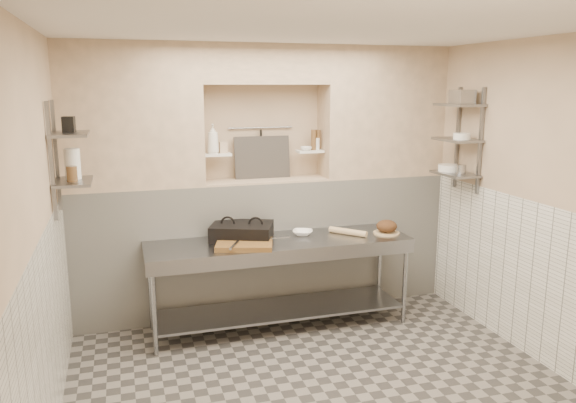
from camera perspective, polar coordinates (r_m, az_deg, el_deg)
name	(u,v)px	position (r m, az deg, el deg)	size (l,w,h in m)	color
floor	(320,391)	(4.84, 3.24, -18.64)	(4.00, 3.90, 0.10)	slate
ceiling	(324,20)	(4.20, 3.72, 17.92)	(4.00, 3.90, 0.10)	silver
wall_left	(30,239)	(4.09, -24.70, -3.48)	(0.10, 3.90, 2.80)	#CCAD8A
wall_right	(544,202)	(5.34, 24.57, -0.07)	(0.10, 3.90, 2.80)	#CCAD8A
wall_back	(259,177)	(6.17, -2.95, 2.46)	(4.00, 0.10, 2.80)	#CCAD8A
wall_front	(482,322)	(2.60, 19.12, -11.52)	(4.00, 0.10, 2.80)	#CCAD8A
backwall_lower	(265,245)	(6.09, -2.31, -4.42)	(4.00, 0.40, 1.40)	white
alcove_sill	(265,180)	(5.93, -2.37, 2.18)	(1.30, 0.40, 0.02)	#CCAD8A
backwall_pillar_left	(131,116)	(5.67, -15.64, 8.34)	(1.35, 0.40, 1.40)	#CCAD8A
backwall_pillar_right	(381,112)	(6.31, 9.45, 8.92)	(1.35, 0.40, 1.40)	#CCAD8A
backwall_header	(264,64)	(5.85, -2.47, 13.75)	(1.30, 0.40, 0.40)	#CCAD8A
wainscot_left	(49,336)	(4.30, -23.08, -12.48)	(0.02, 3.90, 1.40)	white
wainscot_right	(531,280)	(5.48, 23.46, -7.29)	(0.02, 3.90, 1.40)	white
alcove_shelf_left	(217,155)	(5.79, -7.21, 4.76)	(0.28, 0.16, 0.03)	white
alcove_shelf_right	(310,151)	(6.03, 2.23, 5.12)	(0.28, 0.16, 0.03)	white
utensil_rail	(260,128)	(6.03, -2.82, 7.50)	(0.02, 0.02, 0.70)	gray
hanging_steel	(261,144)	(6.02, -2.76, 5.88)	(0.02, 0.02, 0.30)	black
splash_panel	(262,157)	(5.99, -2.63, 4.50)	(0.60, 0.02, 0.45)	#383330
shelf_rail_left_a	(56,156)	(5.23, -22.48, 4.31)	(0.03, 0.03, 0.95)	slate
shelf_rail_left_b	(51,162)	(4.83, -22.91, 3.73)	(0.03, 0.03, 0.95)	slate
wall_shelf_left_lower	(73,182)	(5.04, -20.98, 1.88)	(0.30, 0.50, 0.03)	slate
wall_shelf_left_upper	(69,134)	(5.00, -21.32, 6.40)	(0.30, 0.50, 0.03)	slate
shelf_rail_right_a	(457,138)	(6.22, 16.83, 6.22)	(0.03, 0.03, 1.05)	slate
shelf_rail_right_b	(480,141)	(5.89, 18.97, 5.80)	(0.03, 0.03, 1.05)	slate
wall_shelf_right_lower	(455,174)	(6.02, 16.60, 2.71)	(0.30, 0.50, 0.03)	slate
wall_shelf_right_mid	(457,140)	(5.98, 16.80, 6.02)	(0.30, 0.50, 0.03)	slate
wall_shelf_right_upper	(459,105)	(5.96, 17.00, 9.37)	(0.30, 0.50, 0.03)	slate
prep_table	(280,266)	(5.58, -0.84, -6.55)	(2.60, 0.70, 0.90)	gray
panini_press	(242,232)	(5.55, -4.71, -3.07)	(0.70, 0.61, 0.16)	black
cutting_board	(244,245)	(5.31, -4.45, -4.39)	(0.52, 0.37, 0.05)	brown
knife_blade	(276,238)	(5.43, -1.19, -3.73)	(0.27, 0.03, 0.01)	gray
tongs	(234,245)	(5.18, -5.49, -4.43)	(0.02, 0.02, 0.26)	gray
mixing_bowl	(303,233)	(5.71, 1.50, -3.18)	(0.20, 0.20, 0.05)	white
rolling_pin	(348,232)	(5.75, 6.11, -3.07)	(0.06, 0.06, 0.41)	tan
bread_board	(386,233)	(5.85, 9.97, -3.15)	(0.27, 0.27, 0.02)	tan
bread_loaf	(387,226)	(5.84, 9.99, -2.48)	(0.21, 0.21, 0.13)	#4C2D19
bottle_soap	(213,139)	(5.74, -7.65, 6.33)	(0.12, 0.12, 0.30)	white
jar_alcove	(223,147)	(5.81, -6.60, 5.49)	(0.08, 0.08, 0.12)	#CCAD8A
bowl_alcove	(306,149)	(6.00, 1.85, 5.40)	(0.13, 0.13, 0.04)	white
condiment_a	(318,140)	(6.08, 3.04, 6.29)	(0.06, 0.06, 0.21)	brown
condiment_b	(314,140)	(6.03, 2.61, 6.27)	(0.05, 0.05, 0.22)	brown
condiment_c	(316,144)	(6.07, 2.90, 5.88)	(0.07, 0.07, 0.13)	white
jug_left	(73,164)	(5.10, -21.04, 3.60)	(0.13, 0.13, 0.26)	white
jar_left	(72,174)	(4.97, -21.10, 2.63)	(0.09, 0.09, 0.13)	brown
box_left_upper	(69,124)	(5.00, -21.39, 7.30)	(0.09, 0.09, 0.13)	black
bowl_right	(449,168)	(6.11, 16.03, 3.31)	(0.22, 0.22, 0.07)	white
canister_right	(461,170)	(5.93, 17.18, 3.12)	(0.09, 0.09, 0.09)	gray
bowl_right_mid	(462,136)	(5.91, 17.25, 6.36)	(0.17, 0.17, 0.06)	white
basket_right	(462,97)	(5.92, 17.28, 10.12)	(0.18, 0.21, 0.14)	gray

